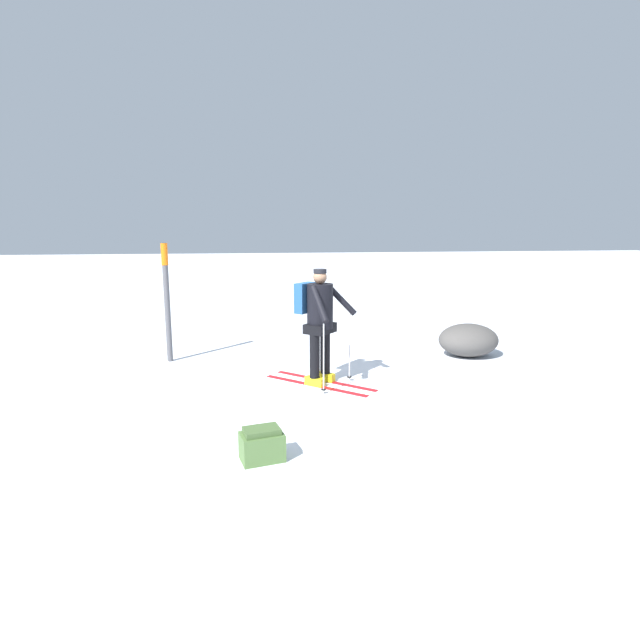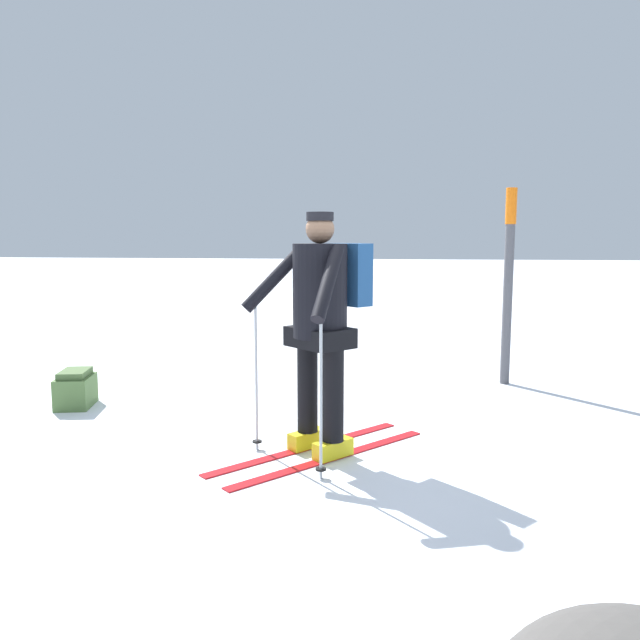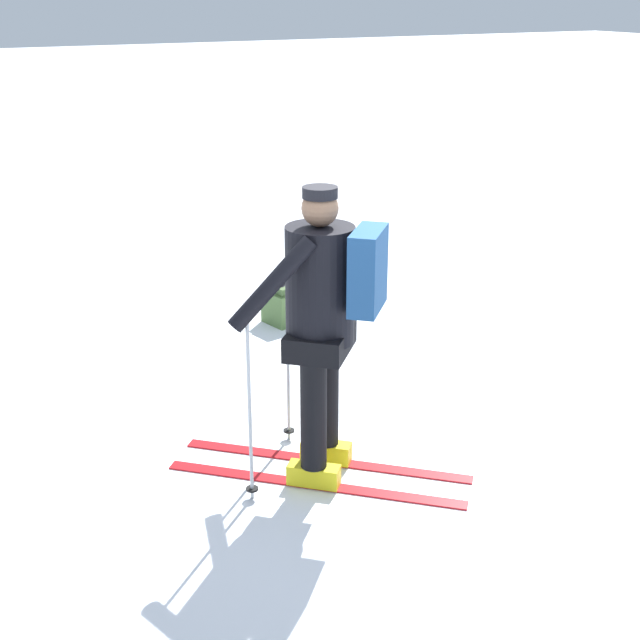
{
  "view_description": "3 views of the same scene",
  "coord_description": "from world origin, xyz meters",
  "views": [
    {
      "loc": [
        0.79,
        7.03,
        2.31
      ],
      "look_at": [
        -0.31,
        -0.1,
        0.97
      ],
      "focal_mm": 28.0,
      "sensor_mm": 36.0,
      "label": 1
    },
    {
      "loc": [
        -4.62,
        -0.65,
        1.55
      ],
      "look_at": [
        -0.31,
        -0.1,
        0.97
      ],
      "focal_mm": 35.0,
      "sensor_mm": 36.0,
      "label": 2
    },
    {
      "loc": [
        -2.44,
        -4.2,
        2.72
      ],
      "look_at": [
        -0.31,
        -0.1,
        0.97
      ],
      "focal_mm": 50.0,
      "sensor_mm": 36.0,
      "label": 3
    }
  ],
  "objects": [
    {
      "name": "ground_plane",
      "position": [
        0.0,
        0.0,
        0.0
      ],
      "size": [
        80.0,
        80.0,
        0.0
      ],
      "primitive_type": "plane",
      "color": "white"
    },
    {
      "name": "skier",
      "position": [
        -0.3,
        -0.11,
        1.01
      ],
      "size": [
        1.56,
        1.47,
        1.72
      ],
      "color": "red",
      "rests_on": "ground_plane"
    },
    {
      "name": "dropped_backpack",
      "position": [
        0.65,
        2.3,
        0.16
      ],
      "size": [
        0.47,
        0.38,
        0.34
      ],
      "color": "#4C6B38",
      "rests_on": "ground_plane"
    },
    {
      "name": "trail_marker",
      "position": [
        2.1,
        -1.77,
        1.19
      ],
      "size": [
        0.11,
        0.11,
        2.05
      ],
      "color": "#4C4C51",
      "rests_on": "ground_plane"
    }
  ]
}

